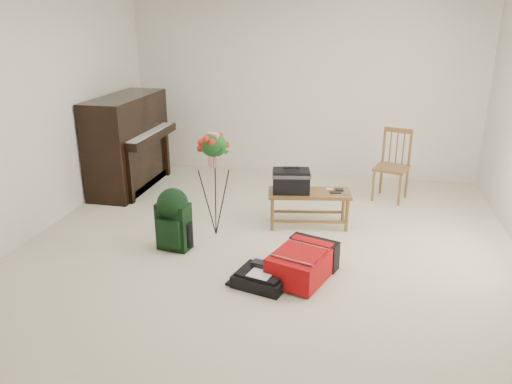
% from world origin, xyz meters
% --- Properties ---
extents(floor, '(5.00, 5.50, 0.01)m').
position_xyz_m(floor, '(0.00, 0.00, 0.00)').
color(floor, beige).
rests_on(floor, ground).
extents(wall_back, '(5.00, 0.04, 2.50)m').
position_xyz_m(wall_back, '(0.00, 2.75, 1.25)').
color(wall_back, silver).
rests_on(wall_back, floor).
extents(wall_left, '(0.04, 5.50, 2.50)m').
position_xyz_m(wall_left, '(-2.50, 0.00, 1.25)').
color(wall_left, silver).
rests_on(wall_left, floor).
extents(piano, '(0.71, 1.50, 1.25)m').
position_xyz_m(piano, '(-2.19, 1.60, 0.60)').
color(piano, black).
rests_on(piano, floor).
extents(bench, '(0.95, 0.52, 0.70)m').
position_xyz_m(bench, '(0.21, 0.76, 0.49)').
color(bench, brown).
rests_on(bench, floor).
extents(dining_chair, '(0.49, 0.49, 0.90)m').
position_xyz_m(dining_chair, '(1.27, 1.87, 0.44)').
color(dining_chair, brown).
rests_on(dining_chair, floor).
extents(red_suitcase, '(0.63, 0.78, 0.28)m').
position_xyz_m(red_suitcase, '(0.44, -0.38, 0.15)').
color(red_suitcase, '#AF0712').
rests_on(red_suitcase, floor).
extents(black_duffel, '(0.53, 0.47, 0.19)m').
position_xyz_m(black_duffel, '(0.10, -0.63, 0.07)').
color(black_duffel, black).
rests_on(black_duffel, floor).
extents(green_backpack, '(0.35, 0.32, 0.64)m').
position_xyz_m(green_backpack, '(-0.91, -0.11, 0.35)').
color(green_backpack, black).
rests_on(green_backpack, floor).
extents(flower_stand, '(0.45, 0.45, 1.16)m').
position_xyz_m(flower_stand, '(-0.60, 0.32, 0.56)').
color(flower_stand, black).
rests_on(flower_stand, floor).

